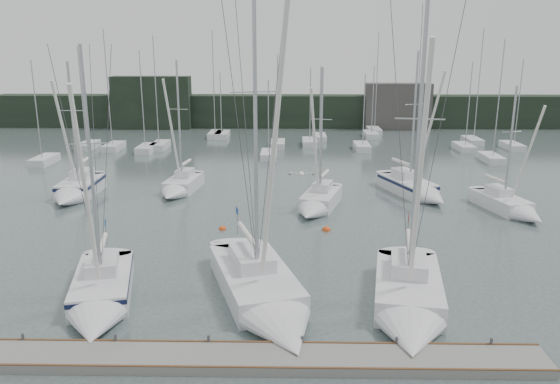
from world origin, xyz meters
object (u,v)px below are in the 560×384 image
Objects in this scene: sailboat_near_right at (409,306)px; sailboat_mid_a at (76,191)px; sailboat_mid_d at (417,190)px; sailboat_mid_e at (512,208)px; sailboat_near_center at (267,301)px; sailboat_mid_c at (317,204)px; buoy_a at (223,229)px; buoy_b at (326,230)px; sailboat_near_left at (100,298)px; sailboat_mid_b at (179,188)px.

sailboat_mid_a is at bearing 149.16° from sailboat_near_right.
sailboat_near_right reaches higher than sailboat_mid_d.
sailboat_mid_d is at bearing 126.90° from sailboat_mid_e.
sailboat_near_center is 1.52× the size of sailboat_mid_c.
sailboat_near_right is at bearing -50.72° from buoy_a.
sailboat_mid_c is 19.71× the size of buoy_b.
sailboat_near_center reaches higher than sailboat_near_right.
sailboat_near_left is 0.86× the size of sailboat_near_right.
buoy_a is at bearing 139.27° from sailboat_near_right.
sailboat_mid_a reaches higher than sailboat_mid_c.
sailboat_near_left is at bearing -110.73° from buoy_a.
sailboat_near_center is 6.82m from sailboat_near_right.
sailboat_mid_a is 1.18× the size of sailboat_mid_e.
sailboat_mid_c is at bearing 95.49° from buoy_b.
sailboat_mid_c is 8.34m from buoy_a.
sailboat_mid_b is 10.75m from buoy_a.
sailboat_mid_d is (8.78, 4.31, 0.04)m from sailboat_mid_c.
sailboat_near_right reaches higher than sailboat_mid_e.
sailboat_near_right reaches higher than sailboat_near_left.
buoy_b is (3.68, 12.27, -0.61)m from sailboat_near_center.
buoy_b is at bearing -152.74° from sailboat_mid_d.
sailboat_near_center is 1.37× the size of sailboat_mid_d.
buoy_b is (12.35, -9.58, -0.56)m from sailboat_mid_b.
sailboat_mid_c reaches higher than sailboat_mid_e.
sailboat_mid_e reaches higher than buoy_b.
sailboat_mid_b is 12.86m from sailboat_mid_c.
sailboat_near_center is 29.94× the size of buoy_b.
sailboat_mid_c is 22.42× the size of buoy_a.
sailboat_mid_c is (11.51, 16.80, 0.00)m from sailboat_near_left.
sailboat_near_left reaches higher than sailboat_mid_b.
sailboat_mid_c is 9.78m from sailboat_mid_d.
sailboat_mid_d is 18.07m from buoy_a.
sailboat_near_left is at bearing -67.36° from sailboat_mid_a.
sailboat_near_right is 20.35m from sailboat_mid_e.
sailboat_mid_d is 1.25× the size of sailboat_mid_e.
sailboat_mid_d reaches higher than buoy_b.
sailboat_near_center is at bearing -174.05° from sailboat_near_right.
sailboat_mid_d is at bearing 86.55° from sailboat_near_right.
sailboat_near_left is 0.76× the size of sailboat_near_center.
sailboat_mid_b reaches higher than sailboat_mid_c.
buoy_b is (0.45, -4.71, -0.58)m from sailboat_mid_c.
sailboat_near_left reaches higher than buoy_a.
buoy_b is (7.36, -0.07, 0.00)m from buoy_a.
buoy_a is (-15.69, -8.95, -0.61)m from sailboat_mid_d.
buoy_a is (4.99, -9.51, -0.56)m from sailboat_mid_b.
buoy_a is at bearing -129.63° from sailboat_mid_c.
sailboat_mid_b is at bearing 77.94° from sailboat_near_left.
sailboat_mid_a is 20.62m from sailboat_mid_c.
sailboat_mid_d reaches higher than sailboat_mid_c.
sailboat_mid_b is 0.93× the size of sailboat_mid_d.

